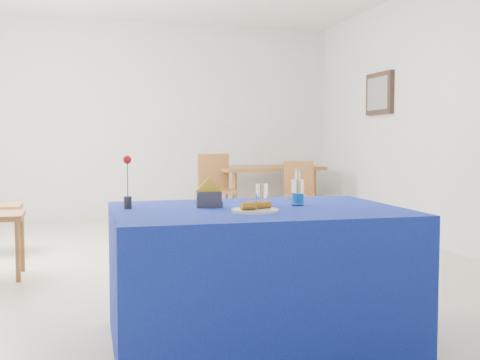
# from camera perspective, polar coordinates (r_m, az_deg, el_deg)

# --- Properties ---
(floor) EXTENTS (7.00, 7.00, 0.00)m
(floor) POSITION_cam_1_polar(r_m,az_deg,el_deg) (5.46, -2.90, -8.18)
(floor) COLOR beige
(floor) RESTS_ON ground
(room_shell) EXTENTS (7.00, 7.00, 7.00)m
(room_shell) POSITION_cam_1_polar(r_m,az_deg,el_deg) (5.37, -2.96, 10.39)
(room_shell) COLOR silver
(room_shell) RESTS_ON ground
(picture_frame) EXTENTS (0.06, 0.64, 0.52)m
(picture_frame) POSITION_cam_1_polar(r_m,az_deg,el_deg) (7.70, 13.10, 7.99)
(picture_frame) COLOR black
(picture_frame) RESTS_ON room_shell
(picture_art) EXTENTS (0.02, 0.52, 0.40)m
(picture_art) POSITION_cam_1_polar(r_m,az_deg,el_deg) (7.69, 12.93, 8.00)
(picture_art) COLOR #998C66
(picture_art) RESTS_ON room_shell
(plate) EXTENTS (0.25, 0.25, 0.01)m
(plate) POSITION_cam_1_polar(r_m,az_deg,el_deg) (3.19, 1.43, -2.91)
(plate) COLOR white
(plate) RESTS_ON blue_table
(drinking_glass) EXTENTS (0.07, 0.07, 0.13)m
(drinking_glass) POSITION_cam_1_polar(r_m,az_deg,el_deg) (3.46, 2.08, -1.41)
(drinking_glass) COLOR white
(drinking_glass) RESTS_ON blue_table
(salt_shaker) EXTENTS (0.03, 0.03, 0.08)m
(salt_shaker) POSITION_cam_1_polar(r_m,az_deg,el_deg) (3.44, -2.62, -1.80)
(salt_shaker) COLOR slate
(salt_shaker) RESTS_ON blue_table
(pepper_shaker) EXTENTS (0.03, 0.03, 0.08)m
(pepper_shaker) POSITION_cam_1_polar(r_m,az_deg,el_deg) (3.43, -2.80, -1.82)
(pepper_shaker) COLOR slate
(pepper_shaker) RESTS_ON blue_table
(blue_table) EXTENTS (1.60, 1.10, 0.76)m
(blue_table) POSITION_cam_1_polar(r_m,az_deg,el_deg) (3.43, 1.67, -9.00)
(blue_table) COLOR #102099
(blue_table) RESTS_ON floor
(water_bottle) EXTENTS (0.08, 0.08, 0.21)m
(water_bottle) POSITION_cam_1_polar(r_m,az_deg,el_deg) (3.51, 5.47, -1.25)
(water_bottle) COLOR silver
(water_bottle) RESTS_ON blue_table
(napkin_holder) EXTENTS (0.16, 0.07, 0.17)m
(napkin_holder) POSITION_cam_1_polar(r_m,az_deg,el_deg) (3.40, -2.94, -1.78)
(napkin_holder) COLOR #3A3B40
(napkin_holder) RESTS_ON blue_table
(rose_vase) EXTENTS (0.05, 0.05, 0.30)m
(rose_vase) POSITION_cam_1_polar(r_m,az_deg,el_deg) (3.36, -10.61, -0.32)
(rose_vase) COLOR #25252A
(rose_vase) RESTS_ON blue_table
(oak_table) EXTENTS (1.61, 1.18, 0.76)m
(oak_table) POSITION_cam_1_polar(r_m,az_deg,el_deg) (8.43, 2.31, 0.78)
(oak_table) COLOR olive
(oak_table) RESTS_ON floor
(chair_bg_left) EXTENTS (0.46, 0.46, 0.94)m
(chair_bg_left) POSITION_cam_1_polar(r_m,az_deg,el_deg) (7.83, -2.31, -0.44)
(chair_bg_left) COLOR brown
(chair_bg_left) RESTS_ON floor
(chair_bg_right) EXTENTS (0.48, 0.48, 0.85)m
(chair_bg_right) POSITION_cam_1_polar(r_m,az_deg,el_deg) (7.75, 5.59, -0.89)
(chair_bg_right) COLOR brown
(chair_bg_right) RESTS_ON floor
(banana_pieces) EXTENTS (0.18, 0.12, 0.04)m
(banana_pieces) POSITION_cam_1_polar(r_m,az_deg,el_deg) (3.20, 1.39, -2.38)
(banana_pieces) COLOR gold
(banana_pieces) RESTS_ON plate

